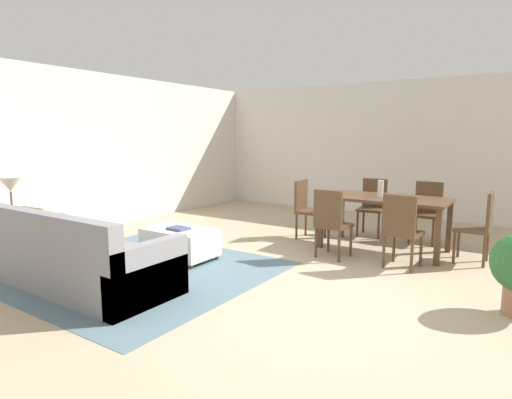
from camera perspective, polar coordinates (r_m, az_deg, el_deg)
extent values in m
plane|color=tan|center=(4.51, 5.30, -12.39)|extent=(10.80, 10.80, 0.00)
cube|color=silver|center=(8.94, 21.10, 6.27)|extent=(9.00, 0.12, 2.70)
cube|color=silver|center=(7.75, -23.29, 5.90)|extent=(0.12, 11.00, 2.70)
cube|color=slate|center=(5.38, -15.72, -9.16)|extent=(3.00, 2.80, 0.01)
cube|color=gray|center=(5.00, -22.28, -8.33)|extent=(2.21, 0.94, 0.42)
cube|color=gray|center=(4.71, -26.53, -4.24)|extent=(2.21, 0.16, 0.44)
cube|color=gray|center=(5.85, -28.04, -5.31)|extent=(0.14, 0.94, 0.62)
cube|color=gray|center=(4.18, -14.28, -9.79)|extent=(0.14, 0.94, 0.62)
cube|color=beige|center=(5.40, -27.36, -2.96)|extent=(0.41, 0.13, 0.40)
cube|color=beige|center=(5.02, -25.22, -3.95)|extent=(0.35, 0.11, 0.35)
cube|color=beige|center=(4.66, -22.47, -4.72)|extent=(0.35, 0.11, 0.34)
cube|color=gray|center=(4.31, -19.26, -5.60)|extent=(0.34, 0.11, 0.34)
cube|color=silver|center=(5.69, -10.16, -5.60)|extent=(0.93, 0.59, 0.35)
cylinder|color=#513823|center=(6.19, -11.30, -6.42)|extent=(0.05, 0.05, 0.06)
cylinder|color=#513823|center=(5.65, -5.30, -7.73)|extent=(0.05, 0.05, 0.06)
cylinder|color=#513823|center=(5.87, -14.74, -7.37)|extent=(0.05, 0.05, 0.06)
cylinder|color=#513823|center=(5.29, -8.72, -8.91)|extent=(0.05, 0.05, 0.06)
cube|color=brown|center=(6.13, -29.82, -2.42)|extent=(0.40, 0.40, 0.03)
cylinder|color=brown|center=(6.40, -28.95, -4.58)|extent=(0.04, 0.04, 0.55)
cylinder|color=brown|center=(6.11, -27.48, -5.06)|extent=(0.04, 0.04, 0.55)
cylinder|color=brown|center=(5.96, -30.35, -5.59)|extent=(0.04, 0.04, 0.55)
cylinder|color=brown|center=(6.12, -29.84, -2.17)|extent=(0.16, 0.16, 0.02)
cylinder|color=brown|center=(6.09, -29.96, -0.58)|extent=(0.02, 0.02, 0.32)
cone|color=beige|center=(6.07, -30.13, 1.76)|extent=(0.26, 0.26, 0.18)
cube|color=#513823|center=(6.24, 16.92, 0.14)|extent=(1.72, 0.90, 0.04)
cube|color=#513823|center=(6.92, 11.42, -2.05)|extent=(0.07, 0.07, 0.72)
cube|color=#513823|center=(6.50, 24.54, -3.34)|extent=(0.07, 0.07, 0.72)
cube|color=#513823|center=(6.22, 8.66, -3.16)|extent=(0.07, 0.07, 0.72)
cube|color=#513823|center=(5.75, 23.24, -4.72)|extent=(0.07, 0.07, 0.72)
cube|color=#513823|center=(5.75, 10.42, -3.45)|extent=(0.43, 0.43, 0.04)
cube|color=#513823|center=(5.55, 9.62, -1.18)|extent=(0.40, 0.07, 0.47)
cylinder|color=#513823|center=(6.02, 9.70, -5.08)|extent=(0.04, 0.04, 0.41)
cylinder|color=#513823|center=(5.87, 12.62, -5.51)|extent=(0.04, 0.04, 0.41)
cylinder|color=#513823|center=(5.74, 8.05, -5.73)|extent=(0.04, 0.04, 0.41)
cylinder|color=#513823|center=(5.58, 11.08, -6.21)|extent=(0.04, 0.04, 0.41)
cube|color=#513823|center=(5.51, 19.18, -4.29)|extent=(0.43, 0.43, 0.04)
cube|color=#513823|center=(5.30, 18.67, -1.96)|extent=(0.40, 0.07, 0.47)
cylinder|color=#513823|center=(5.77, 18.04, -5.97)|extent=(0.04, 0.04, 0.41)
cylinder|color=#513823|center=(5.67, 21.27, -6.39)|extent=(0.04, 0.04, 0.41)
cylinder|color=#513823|center=(5.47, 16.78, -6.72)|extent=(0.04, 0.04, 0.41)
cylinder|color=#513823|center=(5.36, 20.19, -7.19)|extent=(0.04, 0.04, 0.41)
cube|color=#513823|center=(7.12, 15.22, -1.33)|extent=(0.43, 0.43, 0.04)
cube|color=#513823|center=(7.25, 15.67, 0.87)|extent=(0.40, 0.07, 0.47)
cylinder|color=#513823|center=(6.96, 16.14, -3.48)|extent=(0.04, 0.04, 0.41)
cylinder|color=#513823|center=(7.04, 13.46, -3.23)|extent=(0.04, 0.04, 0.41)
cylinder|color=#513823|center=(7.28, 16.80, -2.98)|extent=(0.04, 0.04, 0.41)
cylinder|color=#513823|center=(7.36, 14.22, -2.75)|extent=(0.04, 0.04, 0.41)
cube|color=#513823|center=(6.89, 21.74, -1.95)|extent=(0.41, 0.41, 0.04)
cube|color=#513823|center=(7.03, 22.22, 0.32)|extent=(0.40, 0.05, 0.47)
cylinder|color=#513823|center=(6.73, 22.68, -4.19)|extent=(0.04, 0.04, 0.41)
cylinder|color=#513823|center=(6.81, 19.90, -3.89)|extent=(0.04, 0.04, 0.41)
cylinder|color=#513823|center=(7.06, 23.33, -3.67)|extent=(0.04, 0.04, 0.41)
cylinder|color=#513823|center=(7.14, 20.67, -3.39)|extent=(0.04, 0.04, 0.41)
cube|color=#513823|center=(6.08, 27.04, -3.60)|extent=(0.40, 0.40, 0.04)
cube|color=#513823|center=(6.01, 28.90, -1.37)|extent=(0.04, 0.40, 0.47)
cylinder|color=#513823|center=(5.98, 25.07, -5.87)|extent=(0.04, 0.04, 0.41)
cylinder|color=#513823|center=(6.31, 25.56, -5.18)|extent=(0.04, 0.04, 0.41)
cylinder|color=#513823|center=(5.94, 28.32, -6.17)|extent=(0.04, 0.04, 0.41)
cylinder|color=#513823|center=(6.27, 28.64, -5.47)|extent=(0.04, 0.04, 0.41)
cube|color=#513823|center=(6.72, 7.42, -1.66)|extent=(0.41, 0.41, 0.04)
cube|color=#513823|center=(6.76, 6.07, 0.61)|extent=(0.06, 0.40, 0.47)
cylinder|color=#513823|center=(6.85, 9.27, -3.42)|extent=(0.04, 0.04, 0.41)
cylinder|color=#513823|center=(6.55, 8.12, -3.95)|extent=(0.04, 0.04, 0.41)
cylinder|color=#513823|center=(6.99, 6.69, -3.14)|extent=(0.04, 0.04, 0.41)
cylinder|color=#513823|center=(6.69, 5.45, -3.65)|extent=(0.04, 0.04, 0.41)
cylinder|color=silver|center=(6.23, 16.39, 1.43)|extent=(0.08, 0.08, 0.23)
cube|color=#3F4C72|center=(5.59, -10.39, -3.84)|extent=(0.27, 0.21, 0.03)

